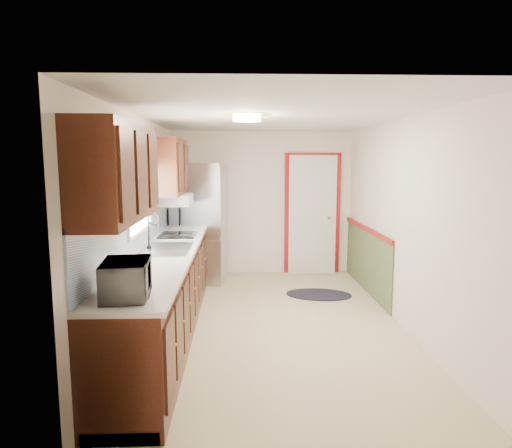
{
  "coord_description": "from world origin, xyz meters",
  "views": [
    {
      "loc": [
        -0.39,
        -5.16,
        1.92
      ],
      "look_at": [
        -0.18,
        0.3,
        1.15
      ],
      "focal_mm": 32.0,
      "sensor_mm": 36.0,
      "label": 1
    }
  ],
  "objects": [
    {
      "name": "cooktop",
      "position": [
        -1.19,
        0.75,
        0.95
      ],
      "size": [
        0.46,
        0.55,
        0.02
      ],
      "primitive_type": "cube",
      "color": "black",
      "rests_on": "kitchen_run"
    },
    {
      "name": "room_shell",
      "position": [
        0.0,
        0.0,
        1.2
      ],
      "size": [
        3.2,
        5.2,
        2.52
      ],
      "color": "tan",
      "rests_on": "ground"
    },
    {
      "name": "rug",
      "position": [
        0.75,
        1.13,
        0.01
      ],
      "size": [
        1.03,
        0.77,
        0.01
      ],
      "primitive_type": "ellipsoid",
      "rotation": [
        0.0,
        0.0,
        -0.19
      ],
      "color": "black",
      "rests_on": "ground"
    },
    {
      "name": "back_wall_trim",
      "position": [
        0.99,
        2.21,
        0.89
      ],
      "size": [
        1.12,
        2.3,
        2.08
      ],
      "color": "maroon",
      "rests_on": "ground"
    },
    {
      "name": "ceiling_fixture",
      "position": [
        -0.3,
        -0.2,
        2.36
      ],
      "size": [
        0.3,
        0.3,
        0.06
      ],
      "primitive_type": "cylinder",
      "color": "#FFD88C",
      "rests_on": "room_shell"
    },
    {
      "name": "microwave",
      "position": [
        -1.2,
        -1.95,
        1.1
      ],
      "size": [
        0.32,
        0.51,
        0.32
      ],
      "primitive_type": "imported",
      "rotation": [
        0.0,
        0.0,
        1.69
      ],
      "color": "white",
      "rests_on": "kitchen_run"
    },
    {
      "name": "kitchen_run",
      "position": [
        -1.24,
        -0.29,
        0.81
      ],
      "size": [
        0.63,
        4.0,
        2.2
      ],
      "color": "#33150B",
      "rests_on": "ground"
    },
    {
      "name": "refrigerator",
      "position": [
        -1.02,
        2.03,
        0.94
      ],
      "size": [
        0.87,
        0.83,
        1.88
      ],
      "rotation": [
        0.0,
        0.0,
        -0.13
      ],
      "color": "#B7B7BC",
      "rests_on": "ground"
    }
  ]
}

